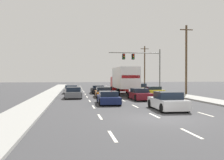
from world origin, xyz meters
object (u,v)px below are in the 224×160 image
(car_black, at_px, (98,90))
(car_white, at_px, (168,102))
(box_truck, at_px, (124,79))
(car_navy, at_px, (108,98))
(car_yellow, at_px, (153,91))
(utility_pole_mid, at_px, (186,59))
(car_orange, at_px, (103,93))
(utility_pole_far, at_px, (145,66))
(car_silver, at_px, (71,89))
(car_tan, at_px, (140,88))
(traffic_signal_mast, at_px, (139,60))
(car_gray, at_px, (74,93))
(car_maroon, at_px, (140,95))

(car_black, bearing_deg, car_white, -79.90)
(box_truck, height_order, car_white, box_truck)
(car_navy, relative_size, box_truck, 0.46)
(car_yellow, height_order, utility_pole_mid, utility_pole_mid)
(car_orange, bearing_deg, utility_pole_far, 64.16)
(car_silver, height_order, car_yellow, car_silver)
(car_tan, bearing_deg, car_black, -167.22)
(car_tan, bearing_deg, utility_pole_far, 71.71)
(car_tan, distance_m, utility_pole_far, 18.24)
(car_black, height_order, traffic_signal_mast, traffic_signal_mast)
(car_white, relative_size, utility_pole_far, 0.44)
(car_white, bearing_deg, car_yellow, 76.53)
(car_gray, distance_m, box_truck, 7.95)
(car_navy, xyz_separation_m, traffic_signal_mast, (7.92, 19.42, 4.69))
(car_tan, distance_m, utility_pole_mid, 8.47)
(car_tan, xyz_separation_m, utility_pole_mid, (5.09, -5.29, 4.23))
(utility_pole_far, bearing_deg, car_navy, -111.16)
(car_maroon, height_order, car_yellow, car_maroon)
(car_orange, xyz_separation_m, car_maroon, (3.33, -3.93, 0.01))
(car_maroon, distance_m, car_tan, 12.66)
(car_orange, relative_size, car_maroon, 1.05)
(car_orange, bearing_deg, car_black, 90.43)
(car_white, xyz_separation_m, car_yellow, (3.38, 14.12, -0.06))
(car_silver, distance_m, car_orange, 8.48)
(car_gray, relative_size, utility_pole_far, 0.46)
(box_truck, distance_m, car_tan, 6.15)
(car_tan, xyz_separation_m, utility_pole_far, (5.57, 16.86, 4.13))
(car_maroon, distance_m, car_white, 8.08)
(car_silver, height_order, box_truck, box_truck)
(car_yellow, xyz_separation_m, traffic_signal_mast, (0.80, 9.85, 4.66))
(car_silver, bearing_deg, car_gray, -87.61)
(car_black, relative_size, car_yellow, 1.10)
(car_white, relative_size, traffic_signal_mast, 0.46)
(car_orange, relative_size, car_yellow, 1.06)
(car_gray, distance_m, car_navy, 7.41)
(utility_pole_mid, bearing_deg, car_gray, -166.25)
(traffic_signal_mast, bearing_deg, car_yellow, -94.65)
(car_navy, bearing_deg, car_gray, 114.20)
(car_gray, height_order, car_navy, car_gray)
(car_yellow, bearing_deg, car_white, -103.47)
(car_black, distance_m, utility_pole_far, 22.48)
(utility_pole_mid, height_order, utility_pole_far, utility_pole_mid)
(car_gray, height_order, car_yellow, car_gray)
(car_navy, distance_m, car_white, 5.89)
(car_white, bearing_deg, box_truck, 90.56)
(box_truck, bearing_deg, utility_pole_mid, -2.81)
(car_silver, height_order, car_maroon, car_maroon)
(car_white, bearing_deg, car_gray, 120.91)
(traffic_signal_mast, distance_m, utility_pole_mid, 9.90)
(car_gray, xyz_separation_m, car_yellow, (10.15, 2.80, -0.03))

